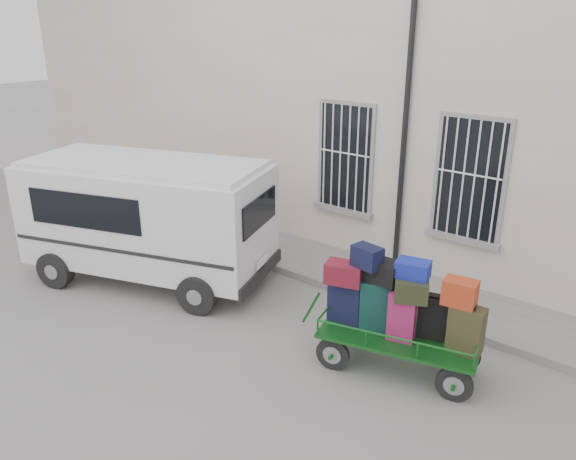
% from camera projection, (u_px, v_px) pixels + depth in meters
% --- Properties ---
extents(ground, '(80.00, 80.00, 0.00)m').
position_uv_depth(ground, '(270.00, 312.00, 10.23)').
color(ground, slate).
rests_on(ground, ground).
extents(building, '(24.00, 5.15, 6.00)m').
position_uv_depth(building, '(420.00, 109.00, 13.17)').
color(building, '#C0B4A4').
rests_on(building, ground).
extents(sidewalk, '(24.00, 1.70, 0.15)m').
position_uv_depth(sidewalk, '(338.00, 268.00, 11.81)').
color(sidewalk, slate).
rests_on(sidewalk, ground).
extents(luggage_cart, '(2.80, 1.59, 1.94)m').
position_uv_depth(luggage_cart, '(398.00, 310.00, 8.25)').
color(luggage_cart, black).
rests_on(luggage_cart, ground).
extents(van, '(5.25, 3.50, 2.46)m').
position_uv_depth(van, '(147.00, 213.00, 11.07)').
color(van, white).
rests_on(van, ground).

